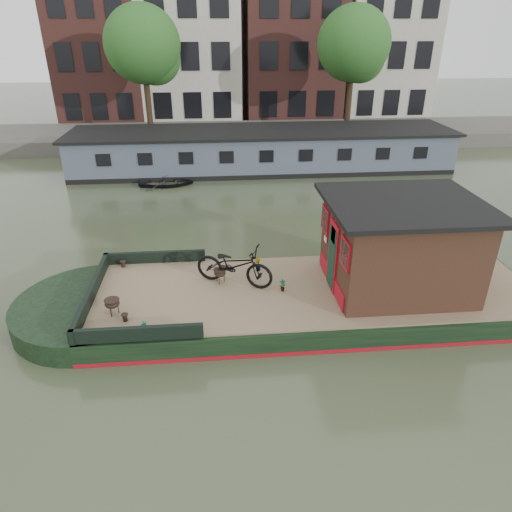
{
  "coord_description": "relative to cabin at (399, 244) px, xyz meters",
  "views": [
    {
      "loc": [
        -2.57,
        -10.51,
        7.02
      ],
      "look_at": [
        -1.57,
        0.5,
        1.44
      ],
      "focal_mm": 32.0,
      "sensor_mm": 36.0,
      "label": 1
    }
  ],
  "objects": [
    {
      "name": "cabin",
      "position": [
        0.0,
        0.0,
        0.0
      ],
      "size": [
        4.0,
        3.5,
        2.42
      ],
      "color": "black",
      "rests_on": "houseboat_deck"
    },
    {
      "name": "houseboat_deck",
      "position": [
        -2.19,
        0.0,
        -1.25
      ],
      "size": [
        11.8,
        3.8,
        0.05
      ],
      "primitive_type": "cube",
      "color": "#80674F",
      "rests_on": "houseboat_hull"
    },
    {
      "name": "far_houseboat",
      "position": [
        -2.19,
        14.0,
        -0.91
      ],
      "size": [
        20.4,
        4.4,
        2.11
      ],
      "color": "#485160",
      "rests_on": "ground"
    },
    {
      "name": "tree_left",
      "position": [
        -8.54,
        19.07,
        4.02
      ],
      "size": [
        4.4,
        4.4,
        7.4
      ],
      "color": "#332316",
      "rests_on": "quay"
    },
    {
      "name": "bollard_port",
      "position": [
        -7.6,
        1.7,
        -1.13
      ],
      "size": [
        0.17,
        0.17,
        0.2
      ],
      "primitive_type": "cylinder",
      "color": "black",
      "rests_on": "houseboat_deck"
    },
    {
      "name": "townhouse_row",
      "position": [
        -2.03,
        27.5,
        6.02
      ],
      "size": [
        27.25,
        8.0,
        16.5
      ],
      "color": "brown",
      "rests_on": "ground"
    },
    {
      "name": "potted_plant_b",
      "position": [
        -3.65,
        1.15,
        -1.04
      ],
      "size": [
        0.25,
        0.26,
        0.37
      ],
      "primitive_type": "imported",
      "rotation": [
        0.0,
        0.0,
        2.21
      ],
      "color": "#915D28",
      "rests_on": "houseboat_deck"
    },
    {
      "name": "quay",
      "position": [
        -2.19,
        20.5,
        -1.43
      ],
      "size": [
        60.0,
        6.0,
        0.9
      ],
      "primitive_type": "cube",
      "color": "#47443F",
      "rests_on": "ground"
    },
    {
      "name": "bicycle",
      "position": [
        -4.36,
        0.43,
        -0.65
      ],
      "size": [
        2.32,
        1.6,
        1.16
      ],
      "primitive_type": "imported",
      "rotation": [
        0.0,
        0.0,
        1.15
      ],
      "color": "black",
      "rests_on": "houseboat_deck"
    },
    {
      "name": "bow_bulwark",
      "position": [
        -7.25,
        0.0,
        -1.05
      ],
      "size": [
        3.0,
        4.0,
        0.35
      ],
      "color": "black",
      "rests_on": "houseboat_deck"
    },
    {
      "name": "brazier_front",
      "position": [
        -7.42,
        -0.81,
        -1.02
      ],
      "size": [
        0.48,
        0.48,
        0.42
      ],
      "primitive_type": null,
      "rotation": [
        0.0,
        0.0,
        -0.25
      ],
      "color": "black",
      "rests_on": "houseboat_deck"
    },
    {
      "name": "potted_plant_e",
      "position": [
        -6.54,
        -1.69,
        -1.06
      ],
      "size": [
        0.2,
        0.21,
        0.33
      ],
      "primitive_type": "imported",
      "rotation": [
        0.0,
        0.0,
        1.0
      ],
      "color": "#9F3A2E",
      "rests_on": "houseboat_deck"
    },
    {
      "name": "potted_plant_a",
      "position": [
        -3.1,
        -0.09,
        -1.05
      ],
      "size": [
        0.21,
        0.17,
        0.35
      ],
      "primitive_type": "imported",
      "rotation": [
        0.0,
        0.0,
        0.26
      ],
      "color": "maroon",
      "rests_on": "houseboat_deck"
    },
    {
      "name": "bollard_stbd",
      "position": [
        -7.08,
        -1.12,
        -1.13
      ],
      "size": [
        0.17,
        0.17,
        0.19
      ],
      "primitive_type": "cylinder",
      "color": "black",
      "rests_on": "houseboat_deck"
    },
    {
      "name": "houseboat_hull",
      "position": [
        -3.52,
        0.0,
        -1.6
      ],
      "size": [
        14.01,
        4.02,
        0.6
      ],
      "color": "black",
      "rests_on": "ground"
    },
    {
      "name": "dinghy",
      "position": [
        -7.18,
        11.5,
        -1.6
      ],
      "size": [
        2.7,
        1.94,
        0.56
      ],
      "primitive_type": "imported",
      "rotation": [
        0.0,
        0.0,
        1.58
      ],
      "color": "black",
      "rests_on": "ground"
    },
    {
      "name": "ground",
      "position": [
        -2.19,
        0.0,
        -1.88
      ],
      "size": [
        120.0,
        120.0,
        0.0
      ],
      "primitive_type": "plane",
      "color": "#353D27",
      "rests_on": "ground"
    },
    {
      "name": "brazier_rear",
      "position": [
        -4.76,
        0.53,
        -1.03
      ],
      "size": [
        0.49,
        0.49,
        0.4
      ],
      "primitive_type": null,
      "rotation": [
        0.0,
        0.0,
        0.42
      ],
      "color": "black",
      "rests_on": "houseboat_deck"
    },
    {
      "name": "tree_right",
      "position": [
        3.96,
        19.07,
        4.02
      ],
      "size": [
        4.4,
        4.4,
        7.4
      ],
      "color": "#332316",
      "rests_on": "quay"
    }
  ]
}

